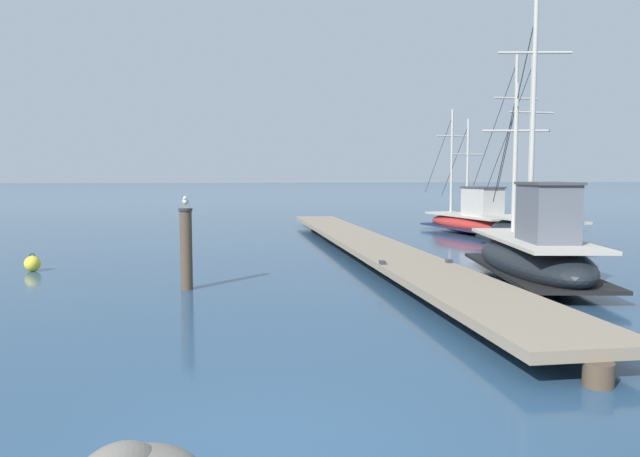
% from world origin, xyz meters
% --- Properties ---
extents(floating_dock, '(1.86, 23.79, 0.53)m').
position_xyz_m(floating_dock, '(4.09, 13.05, 0.36)').
color(floating_dock, gray).
rests_on(floating_dock, ground).
extents(fishing_boat_0, '(2.83, 6.46, 6.53)m').
position_xyz_m(fishing_boat_0, '(6.74, 7.86, 0.71)').
color(fishing_boat_0, black).
rests_on(fishing_boat_0, ground).
extents(fishing_boat_1, '(2.67, 7.09, 5.45)m').
position_xyz_m(fishing_boat_1, '(10.16, 19.52, 0.61)').
color(fishing_boat_1, '#AD2823').
rests_on(fishing_boat_1, ground).
extents(fishing_boat_2, '(2.15, 6.48, 6.74)m').
position_xyz_m(fishing_boat_2, '(9.82, 13.68, 0.71)').
color(fishing_boat_2, black).
rests_on(fishing_boat_2, ground).
extents(mooring_piling, '(0.30, 0.30, 1.78)m').
position_xyz_m(mooring_piling, '(-1.13, 8.29, 0.93)').
color(mooring_piling, '#4C3D2D').
rests_on(mooring_piling, ground).
extents(perched_seagull, '(0.15, 0.38, 0.27)m').
position_xyz_m(perched_seagull, '(-1.13, 8.30, 1.93)').
color(perched_seagull, gold).
rests_on(perched_seagull, mooring_piling).
extents(mooring_buoy, '(0.41, 0.41, 0.48)m').
position_xyz_m(mooring_buoy, '(-5.26, 11.49, 0.20)').
color(mooring_buoy, yellow).
rests_on(mooring_buoy, ground).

